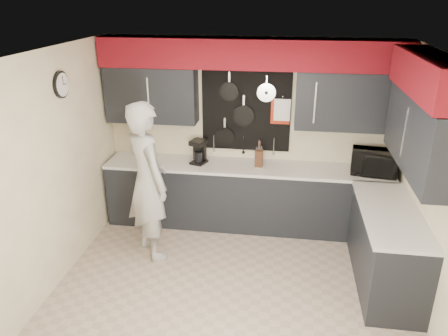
% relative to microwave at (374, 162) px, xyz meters
% --- Properties ---
extents(ground, '(4.00, 4.00, 0.00)m').
position_rel_microwave_xyz_m(ground, '(-1.66, -1.41, -1.08)').
color(ground, tan).
rests_on(ground, ground).
extents(back_wall_assembly, '(4.00, 0.36, 2.60)m').
position_rel_microwave_xyz_m(back_wall_assembly, '(-1.65, 0.19, 0.93)').
color(back_wall_assembly, '#F5EDBD').
rests_on(back_wall_assembly, ground).
extents(right_wall_assembly, '(0.36, 3.50, 2.60)m').
position_rel_microwave_xyz_m(right_wall_assembly, '(0.20, -1.15, 0.87)').
color(right_wall_assembly, '#F5EDBD').
rests_on(right_wall_assembly, ground).
extents(left_wall_assembly, '(0.05, 3.50, 2.60)m').
position_rel_microwave_xyz_m(left_wall_assembly, '(-3.65, -1.39, 0.26)').
color(left_wall_assembly, '#F5EDBD').
rests_on(left_wall_assembly, ground).
extents(base_cabinets, '(3.95, 2.20, 0.92)m').
position_rel_microwave_xyz_m(base_cabinets, '(-1.17, -0.28, -0.62)').
color(base_cabinets, black).
rests_on(base_cabinets, ground).
extents(microwave, '(0.61, 0.45, 0.31)m').
position_rel_microwave_xyz_m(microwave, '(0.00, 0.00, 0.00)').
color(microwave, black).
rests_on(microwave, base_cabinets).
extents(knife_block, '(0.11, 0.11, 0.23)m').
position_rel_microwave_xyz_m(knife_block, '(-1.49, 0.03, -0.04)').
color(knife_block, '#371E11').
rests_on(knife_block, base_cabinets).
extents(utensil_crock, '(0.12, 0.12, 0.15)m').
position_rel_microwave_xyz_m(utensil_crock, '(-1.50, 0.11, -0.08)').
color(utensil_crock, white).
rests_on(utensil_crock, base_cabinets).
extents(coffee_maker, '(0.25, 0.28, 0.33)m').
position_rel_microwave_xyz_m(coffee_maker, '(-2.32, 0.06, 0.02)').
color(coffee_maker, black).
rests_on(coffee_maker, base_cabinets).
extents(person, '(0.84, 0.86, 1.99)m').
position_rel_microwave_xyz_m(person, '(-2.78, -0.85, -0.08)').
color(person, '#B5B6B3').
rests_on(person, ground).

